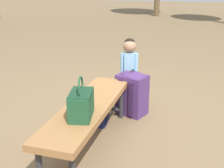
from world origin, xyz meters
TOP-DOWN VIEW (x-y plane):
  - ground_plane at (0.00, 0.00)m, footprint 40.00×40.00m
  - park_bench at (-0.66, 0.05)m, footprint 1.62×0.47m
  - handbag at (-0.91, 0.02)m, footprint 0.35×0.23m
  - child_standing at (0.58, -0.11)m, footprint 0.17×0.23m
  - backpack_large at (0.19, -0.22)m, footprint 0.37×0.41m
  - backpack_small at (-0.19, 0.08)m, footprint 0.21×0.19m

SIDE VIEW (x-z plane):
  - ground_plane at x=0.00m, z-range 0.00..0.00m
  - backpack_small at x=-0.19m, z-range 0.00..0.35m
  - backpack_large at x=0.19m, z-range 0.00..0.57m
  - park_bench at x=-0.66m, z-range 0.17..0.62m
  - child_standing at x=0.58m, z-range 0.14..1.00m
  - handbag at x=-0.91m, z-range 0.39..0.76m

